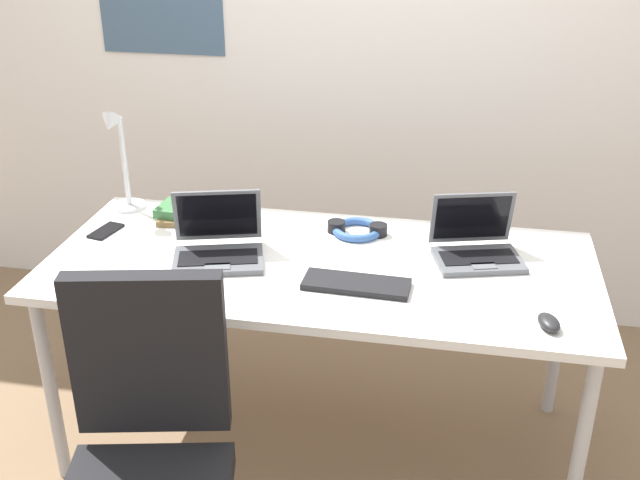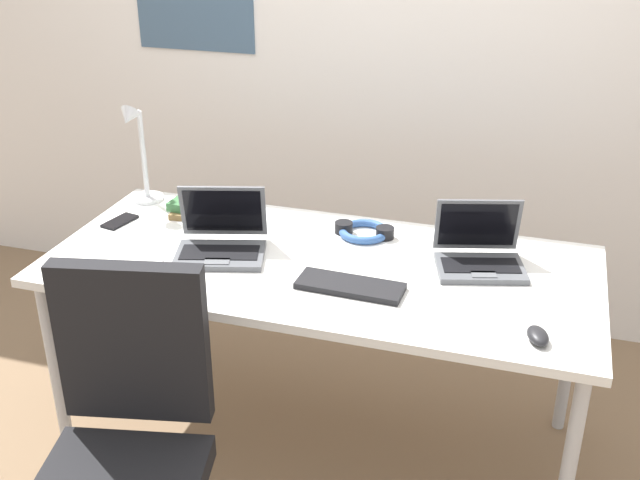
{
  "view_description": "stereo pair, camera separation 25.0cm",
  "coord_description": "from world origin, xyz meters",
  "px_view_note": "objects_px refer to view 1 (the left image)",
  "views": [
    {
      "loc": [
        0.42,
        -2.22,
        1.9
      ],
      "look_at": [
        0.0,
        0.0,
        0.82
      ],
      "focal_mm": 43.3,
      "sensor_mm": 36.0,
      "label": 1
    },
    {
      "loc": [
        0.66,
        -2.16,
        1.9
      ],
      "look_at": [
        0.0,
        0.0,
        0.82
      ],
      "focal_mm": 43.3,
      "sensor_mm": 36.0,
      "label": 2
    }
  ],
  "objects_px": {
    "laptop_near_lamp": "(218,246)",
    "pill_bottle": "(161,279)",
    "desk_lamp": "(120,162)",
    "computer_mouse": "(549,322)",
    "cell_phone": "(106,231)",
    "external_keyboard": "(356,284)",
    "laptop_back_right": "(476,247)",
    "book_stack": "(183,213)",
    "headphones": "(357,229)"
  },
  "relations": [
    {
      "from": "computer_mouse",
      "to": "laptop_back_right",
      "type": "bearing_deg",
      "value": 99.4
    },
    {
      "from": "external_keyboard",
      "to": "pill_bottle",
      "type": "distance_m",
      "value": 0.6
    },
    {
      "from": "pill_bottle",
      "to": "book_stack",
      "type": "distance_m",
      "value": 0.54
    },
    {
      "from": "desk_lamp",
      "to": "laptop_back_right",
      "type": "relative_size",
      "value": 1.22
    },
    {
      "from": "external_keyboard",
      "to": "book_stack",
      "type": "distance_m",
      "value": 0.8
    },
    {
      "from": "laptop_back_right",
      "to": "book_stack",
      "type": "xyz_separation_m",
      "value": [
        -1.06,
        0.12,
        -0.02
      ]
    },
    {
      "from": "laptop_back_right",
      "to": "headphones",
      "type": "bearing_deg",
      "value": 163.72
    },
    {
      "from": "laptop_near_lamp",
      "to": "computer_mouse",
      "type": "relative_size",
      "value": 3.65
    },
    {
      "from": "external_keyboard",
      "to": "book_stack",
      "type": "bearing_deg",
      "value": 153.26
    },
    {
      "from": "headphones",
      "to": "pill_bottle",
      "type": "xyz_separation_m",
      "value": [
        -0.53,
        -0.52,
        0.03
      ]
    },
    {
      "from": "laptop_near_lamp",
      "to": "desk_lamp",
      "type": "bearing_deg",
      "value": 146.19
    },
    {
      "from": "desk_lamp",
      "to": "external_keyboard",
      "type": "relative_size",
      "value": 1.21
    },
    {
      "from": "laptop_back_right",
      "to": "external_keyboard",
      "type": "xyz_separation_m",
      "value": [
        -0.36,
        -0.27,
        -0.03
      ]
    },
    {
      "from": "desk_lamp",
      "to": "computer_mouse",
      "type": "height_order",
      "value": "desk_lamp"
    },
    {
      "from": "pill_bottle",
      "to": "book_stack",
      "type": "height_order",
      "value": "pill_bottle"
    },
    {
      "from": "desk_lamp",
      "to": "external_keyboard",
      "type": "xyz_separation_m",
      "value": [
        0.94,
        -0.42,
        -0.19
      ]
    },
    {
      "from": "laptop_near_lamp",
      "to": "headphones",
      "type": "height_order",
      "value": "laptop_near_lamp"
    },
    {
      "from": "desk_lamp",
      "to": "pill_bottle",
      "type": "height_order",
      "value": "desk_lamp"
    },
    {
      "from": "desk_lamp",
      "to": "laptop_near_lamp",
      "type": "relative_size",
      "value": 1.14
    },
    {
      "from": "external_keyboard",
      "to": "headphones",
      "type": "height_order",
      "value": "headphones"
    },
    {
      "from": "laptop_back_right",
      "to": "laptop_near_lamp",
      "type": "relative_size",
      "value": 0.94
    },
    {
      "from": "laptop_back_right",
      "to": "headphones",
      "type": "distance_m",
      "value": 0.43
    },
    {
      "from": "external_keyboard",
      "to": "laptop_back_right",
      "type": "bearing_deg",
      "value": 38.86
    },
    {
      "from": "desk_lamp",
      "to": "computer_mouse",
      "type": "relative_size",
      "value": 4.17
    },
    {
      "from": "external_keyboard",
      "to": "laptop_near_lamp",
      "type": "bearing_deg",
      "value": 169.13
    },
    {
      "from": "laptop_back_right",
      "to": "book_stack",
      "type": "distance_m",
      "value": 1.07
    },
    {
      "from": "laptop_back_right",
      "to": "laptop_near_lamp",
      "type": "distance_m",
      "value": 0.85
    },
    {
      "from": "book_stack",
      "to": "headphones",
      "type": "bearing_deg",
      "value": 0.14
    },
    {
      "from": "laptop_near_lamp",
      "to": "pill_bottle",
      "type": "height_order",
      "value": "laptop_near_lamp"
    },
    {
      "from": "desk_lamp",
      "to": "headphones",
      "type": "distance_m",
      "value": 0.91
    },
    {
      "from": "desk_lamp",
      "to": "headphones",
      "type": "bearing_deg",
      "value": -2.12
    },
    {
      "from": "cell_phone",
      "to": "book_stack",
      "type": "distance_m",
      "value": 0.28
    },
    {
      "from": "external_keyboard",
      "to": "pill_bottle",
      "type": "height_order",
      "value": "pill_bottle"
    },
    {
      "from": "laptop_near_lamp",
      "to": "external_keyboard",
      "type": "distance_m",
      "value": 0.49
    },
    {
      "from": "laptop_back_right",
      "to": "book_stack",
      "type": "relative_size",
      "value": 1.74
    },
    {
      "from": "computer_mouse",
      "to": "pill_bottle",
      "type": "bearing_deg",
      "value": 162.36
    },
    {
      "from": "laptop_back_right",
      "to": "external_keyboard",
      "type": "bearing_deg",
      "value": -143.34
    },
    {
      "from": "computer_mouse",
      "to": "external_keyboard",
      "type": "bearing_deg",
      "value": 149.08
    },
    {
      "from": "laptop_near_lamp",
      "to": "external_keyboard",
      "type": "xyz_separation_m",
      "value": [
        0.48,
        -0.11,
        -0.03
      ]
    },
    {
      "from": "computer_mouse",
      "to": "cell_phone",
      "type": "xyz_separation_m",
      "value": [
        -1.5,
        0.36,
        -0.01
      ]
    },
    {
      "from": "laptop_near_lamp",
      "to": "computer_mouse",
      "type": "height_order",
      "value": "laptop_near_lamp"
    },
    {
      "from": "cell_phone",
      "to": "pill_bottle",
      "type": "height_order",
      "value": "pill_bottle"
    },
    {
      "from": "headphones",
      "to": "pill_bottle",
      "type": "distance_m",
      "value": 0.74
    },
    {
      "from": "headphones",
      "to": "book_stack",
      "type": "bearing_deg",
      "value": -179.86
    },
    {
      "from": "computer_mouse",
      "to": "laptop_near_lamp",
      "type": "bearing_deg",
      "value": 149.07
    },
    {
      "from": "desk_lamp",
      "to": "external_keyboard",
      "type": "bearing_deg",
      "value": -24.11
    },
    {
      "from": "computer_mouse",
      "to": "headphones",
      "type": "height_order",
      "value": "headphones"
    },
    {
      "from": "laptop_back_right",
      "to": "pill_bottle",
      "type": "distance_m",
      "value": 1.02
    },
    {
      "from": "external_keyboard",
      "to": "cell_phone",
      "type": "xyz_separation_m",
      "value": [
        -0.93,
        0.23,
        -0.01
      ]
    },
    {
      "from": "laptop_back_right",
      "to": "cell_phone",
      "type": "relative_size",
      "value": 2.42
    }
  ]
}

